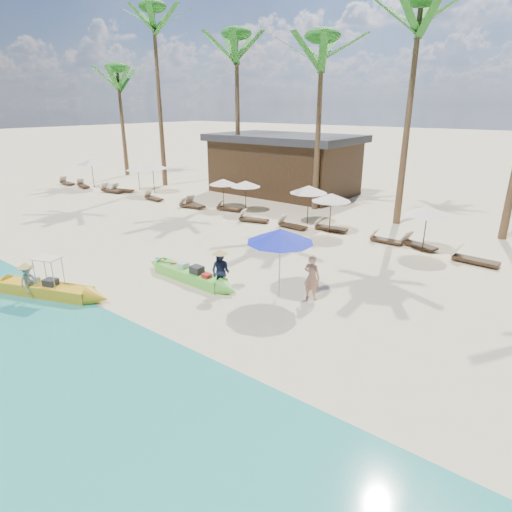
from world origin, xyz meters
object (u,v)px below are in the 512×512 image
Objects in this scene: green_canoe at (190,275)px; yellow_canoe at (47,289)px; blue_umbrella at (280,236)px; tourist at (312,277)px.

yellow_canoe reaches higher than green_canoe.
green_canoe is 2.17× the size of blue_umbrella.
yellow_canoe is (-2.98, -4.06, 0.01)m from green_canoe.
green_canoe is 4.17m from blue_umbrella.
green_canoe is at bearing -165.94° from blue_umbrella.
green_canoe is at bearing 33.15° from yellow_canoe.
green_canoe is at bearing 14.87° from tourist.
tourist is at bearing 15.43° from yellow_canoe.
blue_umbrella reaches higher than tourist.
green_canoe is 5.03m from yellow_canoe.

